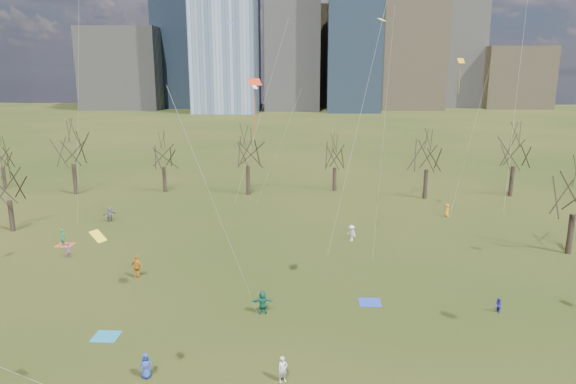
{
  "coord_description": "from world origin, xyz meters",
  "views": [
    {
      "loc": [
        2.16,
        -28.84,
        16.57
      ],
      "look_at": [
        0.0,
        12.0,
        7.0
      ],
      "focal_mm": 32.0,
      "sensor_mm": 36.0,
      "label": 1
    }
  ],
  "objects_px": {
    "person_1": "(283,369)",
    "blanket_crimson": "(65,245)",
    "blanket_teal": "(106,336)",
    "blanket_navy": "(370,302)",
    "person_0": "(146,366)",
    "person_4": "(137,267)"
  },
  "relations": [
    {
      "from": "person_1",
      "to": "blanket_crimson",
      "type": "bearing_deg",
      "value": 107.7
    },
    {
      "from": "blanket_crimson",
      "to": "person_1",
      "type": "height_order",
      "value": "person_1"
    },
    {
      "from": "blanket_teal",
      "to": "blanket_navy",
      "type": "distance_m",
      "value": 18.45
    },
    {
      "from": "blanket_crimson",
      "to": "blanket_teal",
      "type": "bearing_deg",
      "value": -57.26
    },
    {
      "from": "blanket_teal",
      "to": "person_1",
      "type": "relative_size",
      "value": 1.07
    },
    {
      "from": "blanket_navy",
      "to": "person_1",
      "type": "height_order",
      "value": "person_1"
    },
    {
      "from": "blanket_navy",
      "to": "person_0",
      "type": "distance_m",
      "value": 16.92
    },
    {
      "from": "blanket_navy",
      "to": "person_4",
      "type": "distance_m",
      "value": 19.12
    },
    {
      "from": "blanket_navy",
      "to": "blanket_crimson",
      "type": "xyz_separation_m",
      "value": [
        -28.65,
        11.44,
        0.0
      ]
    },
    {
      "from": "blanket_navy",
      "to": "person_4",
      "type": "height_order",
      "value": "person_4"
    },
    {
      "from": "person_4",
      "to": "blanket_crimson",
      "type": "bearing_deg",
      "value": -19.06
    },
    {
      "from": "blanket_teal",
      "to": "person_4",
      "type": "height_order",
      "value": "person_4"
    },
    {
      "from": "blanket_navy",
      "to": "person_1",
      "type": "bearing_deg",
      "value": -119.54
    },
    {
      "from": "person_1",
      "to": "person_4",
      "type": "bearing_deg",
      "value": 103.94
    },
    {
      "from": "blanket_teal",
      "to": "person_0",
      "type": "height_order",
      "value": "person_0"
    },
    {
      "from": "blanket_crimson",
      "to": "person_4",
      "type": "relative_size",
      "value": 0.84
    },
    {
      "from": "blanket_crimson",
      "to": "person_4",
      "type": "distance_m",
      "value": 12.6
    },
    {
      "from": "blanket_teal",
      "to": "blanket_crimson",
      "type": "bearing_deg",
      "value": 122.74
    },
    {
      "from": "blanket_navy",
      "to": "person_1",
      "type": "distance_m",
      "value": 11.8
    },
    {
      "from": "blanket_teal",
      "to": "person_1",
      "type": "height_order",
      "value": "person_1"
    },
    {
      "from": "person_1",
      "to": "person_0",
      "type": "bearing_deg",
      "value": 151.71
    },
    {
      "from": "person_0",
      "to": "person_1",
      "type": "bearing_deg",
      "value": -19.57
    }
  ]
}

